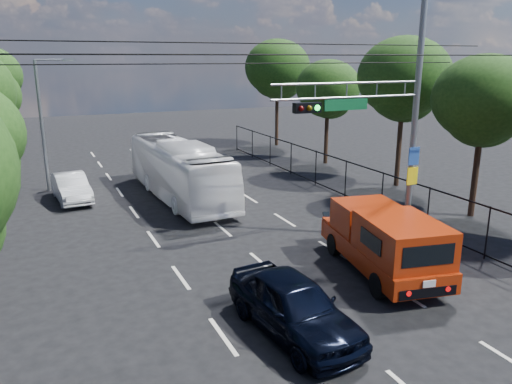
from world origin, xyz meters
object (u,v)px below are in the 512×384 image
navy_hatchback (294,306)px  white_van (71,187)px  white_bus (179,170)px  red_pickup (384,240)px  signal_mast (390,110)px

navy_hatchback → white_van: size_ratio=1.11×
navy_hatchback → white_van: navy_hatchback is taller
white_bus → navy_hatchback: bearing=-96.3°
red_pickup → navy_hatchback: (-4.62, -2.17, -0.40)m
white_bus → white_van: bearing=159.2°
signal_mast → white_bus: signal_mast is taller
signal_mast → white_van: (-10.78, 11.35, -4.55)m
navy_hatchback → white_bus: size_ratio=0.44×
red_pickup → white_bus: 12.60m
red_pickup → white_van: size_ratio=1.49×
navy_hatchback → white_bus: 14.26m
navy_hatchback → white_van: bearing=99.7°
signal_mast → red_pickup: bearing=-127.8°
navy_hatchback → signal_mast: bearing=29.8°
red_pickup → white_van: bearing=122.9°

